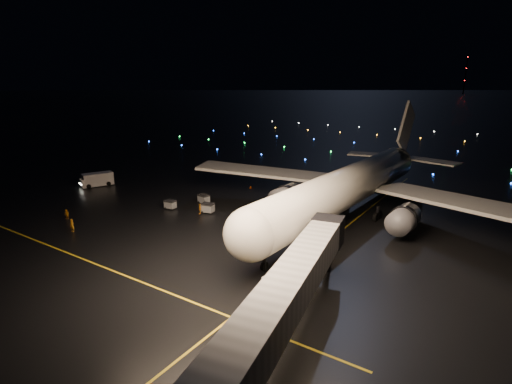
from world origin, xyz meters
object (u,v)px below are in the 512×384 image
Objects in this scene: airliner at (359,161)px; baggage_cart_1 at (204,199)px; crew_b at (67,214)px; crew_c at (200,209)px; crew_a at (72,225)px; belt_loader at (241,224)px; baggage_cart_2 at (170,205)px; pushback_tug at (283,284)px; service_truck at (98,179)px; baggage_cart_0 at (208,208)px.

airliner reaches higher than baggage_cart_1.
crew_c is (15.72, 13.40, 0.09)m from crew_b.
baggage_cart_1 reaches higher than crew_b.
airliner is 31.99× the size of crew_a.
belt_loader is at bearing 31.50° from crew_c.
belt_loader reaches higher than baggage_cart_1.
crew_b is 15.99m from baggage_cart_2.
belt_loader is (-10.00, -18.41, -7.05)m from airliner.
crew_a is at bearing -32.84° from crew_b.
crew_b reaches higher than baggage_cart_2.
crew_b is (-39.47, 1.07, -0.18)m from pushback_tug.
crew_a reaches higher than crew_b.
crew_b is (13.91, -15.59, -0.58)m from service_truck.
crew_a is 1.00× the size of baggage_cart_1.
crew_a is at bearing -132.51° from baggage_cart_0.
baggage_cart_2 is (-16.77, 2.89, -0.71)m from belt_loader.
airliner is at bearing 32.17° from baggage_cart_1.
airliner is 31.91m from baggage_cart_2.
pushback_tug is 0.55× the size of service_truck.
airliner is 26.63m from crew_c.
service_truck is 29.72m from crew_c.
baggage_cart_0 is (0.66, 1.18, -0.06)m from crew_c.
belt_loader is (-12.99, 10.89, 0.50)m from pushback_tug.
baggage_cart_2 is (4.01, 15.41, -0.19)m from crew_a.
pushback_tug is at bearing -81.32° from airliner.
airliner is at bearing 32.07° from crew_a.
airliner is at bearing 110.76° from pushback_tug.
service_truck reaches higher than baggage_cart_0.
service_truck is 26.40m from baggage_cart_1.
service_truck is at bearing -163.05° from airliner.
baggage_cart_2 is at bearing -175.10° from baggage_cart_0.
baggage_cart_1 is at bearing 59.33° from crew_a.
service_truck is (-50.39, -12.64, -7.15)m from airliner.
crew_a is 6.31m from crew_b.
baggage_cart_1 is at bearing 27.48° from service_truck.
belt_loader is at bearing 154.98° from pushback_tug.
airliner is 34.20× the size of crew_c.
pushback_tug is at bearing 18.56° from crew_c.
crew_b is (-5.70, 2.70, -0.15)m from crew_a.
baggage_cart_2 is at bearing -123.51° from crew_c.
service_truck reaches higher than baggage_cart_1.
pushback_tug is at bearing -44.91° from baggage_cart_0.
service_truck is at bearing 166.98° from baggage_cart_2.
belt_loader is at bearing -15.83° from baggage_cart_2.
baggage_cart_2 is (-29.76, 13.77, -0.22)m from pushback_tug.
crew_b is 0.82× the size of baggage_cart_0.
crew_b is at bearing -139.40° from airliner.
belt_loader reaches higher than service_truck.
crew_c is 1.00× the size of baggage_cart_2.
belt_loader reaches higher than crew_a.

